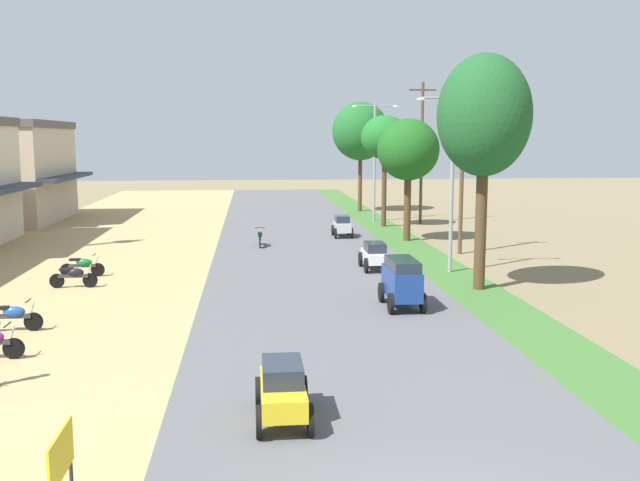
# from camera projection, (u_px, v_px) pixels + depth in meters

# --- Properties ---
(parked_motorbike_third) EXTENTS (1.80, 0.54, 0.94)m
(parked_motorbike_third) POSITION_uv_depth(u_px,v_px,m) (13.00, 315.00, 21.26)
(parked_motorbike_third) COLOR black
(parked_motorbike_third) RESTS_ON dirt_shoulder
(parked_motorbike_fourth) EXTENTS (1.80, 0.54, 0.94)m
(parked_motorbike_fourth) POSITION_uv_depth(u_px,v_px,m) (74.00, 275.00, 27.45)
(parked_motorbike_fourth) COLOR black
(parked_motorbike_fourth) RESTS_ON dirt_shoulder
(parked_motorbike_fifth) EXTENTS (1.80, 0.54, 0.94)m
(parked_motorbike_fifth) POSITION_uv_depth(u_px,v_px,m) (83.00, 265.00, 29.66)
(parked_motorbike_fifth) COLOR black
(parked_motorbike_fifth) RESTS_ON dirt_shoulder
(street_signboard) EXTENTS (0.06, 1.30, 1.50)m
(street_signboard) POSITION_uv_depth(u_px,v_px,m) (61.00, 462.00, 10.41)
(street_signboard) COLOR #262628
(street_signboard) RESTS_ON dirt_shoulder
(median_tree_nearest) EXTENTS (3.48, 3.48, 8.78)m
(median_tree_nearest) POSITION_uv_depth(u_px,v_px,m) (484.00, 117.00, 26.40)
(median_tree_nearest) COLOR #4C351E
(median_tree_nearest) RESTS_ON median_strip
(median_tree_second) EXTENTS (3.41, 3.41, 6.76)m
(median_tree_second) POSITION_uv_depth(u_px,v_px,m) (408.00, 150.00, 39.44)
(median_tree_second) COLOR #4C351E
(median_tree_second) RESTS_ON median_strip
(median_tree_third) EXTENTS (3.05, 3.05, 7.13)m
(median_tree_third) POSITION_uv_depth(u_px,v_px,m) (385.00, 138.00, 45.75)
(median_tree_third) COLOR #4C351E
(median_tree_third) RESTS_ON median_strip
(median_tree_fourth) EXTENTS (4.35, 4.35, 8.45)m
(median_tree_fourth) POSITION_uv_depth(u_px,v_px,m) (360.00, 131.00, 55.30)
(median_tree_fourth) COLOR #4C351E
(median_tree_fourth) RESTS_ON median_strip
(streetlamp_near) EXTENTS (3.16, 0.20, 7.49)m
(streetlamp_near) POSITION_uv_depth(u_px,v_px,m) (452.00, 171.00, 30.17)
(streetlamp_near) COLOR gray
(streetlamp_near) RESTS_ON median_strip
(streetlamp_mid) EXTENTS (3.16, 0.20, 8.01)m
(streetlamp_mid) POSITION_uv_depth(u_px,v_px,m) (375.00, 154.00, 49.06)
(streetlamp_mid) COLOR gray
(streetlamp_mid) RESTS_ON median_strip
(utility_pole_near) EXTENTS (1.80, 0.20, 9.38)m
(utility_pole_near) POSITION_uv_depth(u_px,v_px,m) (422.00, 151.00, 47.89)
(utility_pole_near) COLOR brown
(utility_pole_near) RESTS_ON ground
(utility_pole_far) EXTENTS (1.80, 0.20, 8.38)m
(utility_pole_far) POSITION_uv_depth(u_px,v_px,m) (462.00, 166.00, 35.30)
(utility_pole_far) COLOR brown
(utility_pole_far) RESTS_ON ground
(car_sedan_yellow) EXTENTS (1.10, 2.26, 1.19)m
(car_sedan_yellow) POSITION_uv_depth(u_px,v_px,m) (283.00, 388.00, 14.51)
(car_sedan_yellow) COLOR gold
(car_sedan_yellow) RESTS_ON road_strip
(car_van_blue) EXTENTS (1.19, 2.41, 1.67)m
(car_van_blue) POSITION_uv_depth(u_px,v_px,m) (402.00, 280.00, 24.12)
(car_van_blue) COLOR navy
(car_van_blue) RESTS_ON road_strip
(car_sedan_white) EXTENTS (1.10, 2.26, 1.19)m
(car_sedan_white) POSITION_uv_depth(u_px,v_px,m) (375.00, 254.00, 31.15)
(car_sedan_white) COLOR silver
(car_sedan_white) RESTS_ON road_strip
(car_hatchback_silver) EXTENTS (1.04, 2.00, 1.23)m
(car_hatchback_silver) POSITION_uv_depth(u_px,v_px,m) (342.00, 225.00, 41.43)
(car_hatchback_silver) COLOR #B7BCC1
(car_hatchback_silver) RESTS_ON road_strip
(motorbike_ahead_second) EXTENTS (0.54, 1.80, 0.94)m
(motorbike_ahead_second) POSITION_uv_depth(u_px,v_px,m) (260.00, 237.00, 37.87)
(motorbike_ahead_second) COLOR black
(motorbike_ahead_second) RESTS_ON road_strip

